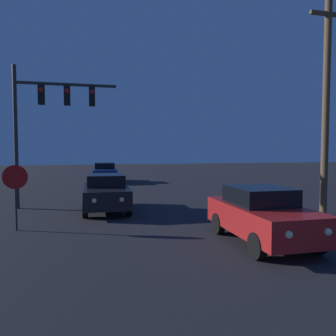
{
  "coord_description": "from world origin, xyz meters",
  "views": [
    {
      "loc": [
        -2.91,
        0.32,
        2.7
      ],
      "look_at": [
        0.0,
        12.54,
        1.99
      ],
      "focal_mm": 35.0,
      "sensor_mm": 36.0,
      "label": 1
    }
  ],
  "objects_px": {
    "car_mid": "(106,193)",
    "traffic_signal_mast": "(45,112)",
    "car_near": "(262,215)",
    "stop_sign": "(15,185)",
    "utility_pole": "(326,101)",
    "car_far": "(105,172)"
  },
  "relations": [
    {
      "from": "car_mid",
      "to": "traffic_signal_mast",
      "type": "xyz_separation_m",
      "value": [
        -2.63,
        1.55,
        3.61
      ]
    },
    {
      "from": "car_near",
      "to": "stop_sign",
      "type": "relative_size",
      "value": 1.89
    },
    {
      "from": "car_near",
      "to": "utility_pole",
      "type": "relative_size",
      "value": 0.46
    },
    {
      "from": "traffic_signal_mast",
      "to": "stop_sign",
      "type": "distance_m",
      "value": 5.26
    },
    {
      "from": "car_near",
      "to": "car_mid",
      "type": "relative_size",
      "value": 1.0
    },
    {
      "from": "car_mid",
      "to": "car_far",
      "type": "xyz_separation_m",
      "value": [
        0.5,
        12.93,
        0.0
      ]
    },
    {
      "from": "car_far",
      "to": "utility_pole",
      "type": "distance_m",
      "value": 18.3
    },
    {
      "from": "traffic_signal_mast",
      "to": "stop_sign",
      "type": "xyz_separation_m",
      "value": [
        -0.45,
        -4.37,
        -2.88
      ]
    },
    {
      "from": "car_near",
      "to": "car_far",
      "type": "relative_size",
      "value": 0.99
    },
    {
      "from": "traffic_signal_mast",
      "to": "stop_sign",
      "type": "relative_size",
      "value": 2.96
    },
    {
      "from": "car_near",
      "to": "car_mid",
      "type": "height_order",
      "value": "same"
    },
    {
      "from": "car_near",
      "to": "utility_pole",
      "type": "xyz_separation_m",
      "value": [
        4.43,
        2.95,
        3.81
      ]
    },
    {
      "from": "car_near",
      "to": "stop_sign",
      "type": "bearing_deg",
      "value": -23.71
    },
    {
      "from": "car_near",
      "to": "utility_pole",
      "type": "distance_m",
      "value": 6.54
    },
    {
      "from": "stop_sign",
      "to": "utility_pole",
      "type": "xyz_separation_m",
      "value": [
        11.66,
        -0.21,
        3.09
      ]
    },
    {
      "from": "car_near",
      "to": "car_mid",
      "type": "xyz_separation_m",
      "value": [
        -4.16,
        5.97,
        0.0
      ]
    },
    {
      "from": "car_far",
      "to": "utility_pole",
      "type": "relative_size",
      "value": 0.47
    },
    {
      "from": "car_near",
      "to": "utility_pole",
      "type": "height_order",
      "value": "utility_pole"
    },
    {
      "from": "traffic_signal_mast",
      "to": "stop_sign",
      "type": "height_order",
      "value": "traffic_signal_mast"
    },
    {
      "from": "traffic_signal_mast",
      "to": "utility_pole",
      "type": "height_order",
      "value": "utility_pole"
    },
    {
      "from": "car_near",
      "to": "car_far",
      "type": "distance_m",
      "value": 19.26
    },
    {
      "from": "utility_pole",
      "to": "car_mid",
      "type": "bearing_deg",
      "value": 160.61
    }
  ]
}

